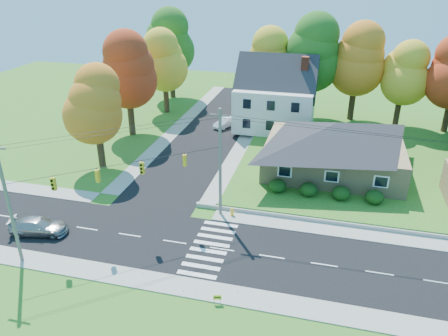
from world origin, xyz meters
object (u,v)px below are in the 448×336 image
object	(u,v)px
fire_hydrant	(232,212)
ranch_house	(334,147)
silver_sedan	(39,226)
white_car	(226,122)

from	to	relation	value
fire_hydrant	ranch_house	bearing A→B (deg)	52.29
ranch_house	silver_sedan	size ratio (longest dim) A/B	3.05
ranch_house	fire_hydrant	distance (m)	14.02
fire_hydrant	silver_sedan	bearing A→B (deg)	-155.87
ranch_house	fire_hydrant	bearing A→B (deg)	-127.71
silver_sedan	fire_hydrant	size ratio (longest dim) A/B	6.00
ranch_house	silver_sedan	world-z (taller)	ranch_house
white_car	ranch_house	bearing A→B (deg)	-13.92
silver_sedan	white_car	distance (m)	30.62
white_car	fire_hydrant	distance (m)	23.43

